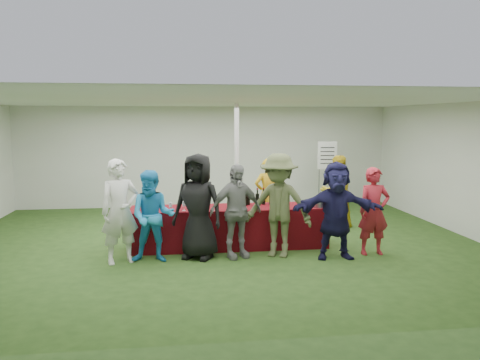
{
  "coord_description": "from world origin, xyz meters",
  "views": [
    {
      "loc": [
        -0.7,
        -8.68,
        2.36
      ],
      "look_at": [
        0.39,
        -0.24,
        1.25
      ],
      "focal_mm": 35.0,
      "sensor_mm": 36.0,
      "label": 1
    }
  ],
  "objects": [
    {
      "name": "ground",
      "position": [
        0.0,
        0.0,
        0.0
      ],
      "size": [
        60.0,
        60.0,
        0.0
      ],
      "primitive_type": "plane",
      "color": "#284719",
      "rests_on": "ground"
    },
    {
      "name": "tent",
      "position": [
        0.5,
        1.2,
        1.35
      ],
      "size": [
        10.0,
        10.0,
        10.0
      ],
      "color": "white",
      "rests_on": "ground"
    },
    {
      "name": "serving_table",
      "position": [
        0.19,
        -0.24,
        0.38
      ],
      "size": [
        3.6,
        0.8,
        0.75
      ],
      "primitive_type": "cube",
      "color": "#630A11",
      "rests_on": "ground"
    },
    {
      "name": "wine_bottles",
      "position": [
        0.8,
        -0.1,
        0.87
      ],
      "size": [
        0.71,
        0.14,
        0.32
      ],
      "color": "black",
      "rests_on": "serving_table"
    },
    {
      "name": "wine_glasses",
      "position": [
        -0.72,
        -0.51,
        0.86
      ],
      "size": [
        1.24,
        0.12,
        0.16
      ],
      "color": "silver",
      "rests_on": "serving_table"
    },
    {
      "name": "water_bottle",
      "position": [
        0.22,
        -0.16,
        0.85
      ],
      "size": [
        0.07,
        0.07,
        0.23
      ],
      "color": "silver",
      "rests_on": "serving_table"
    },
    {
      "name": "bar_towel",
      "position": [
        1.73,
        -0.19,
        0.77
      ],
      "size": [
        0.25,
        0.18,
        0.03
      ],
      "primitive_type": "cube",
      "color": "white",
      "rests_on": "serving_table"
    },
    {
      "name": "dump_bucket",
      "position": [
        1.86,
        -0.46,
        0.84
      ],
      "size": [
        0.26,
        0.26,
        0.18
      ],
      "primitive_type": "cylinder",
      "color": "slate",
      "rests_on": "serving_table"
    },
    {
      "name": "wine_list_sign",
      "position": [
        3.0,
        2.76,
        1.32
      ],
      "size": [
        0.5,
        0.03,
        1.8
      ],
      "color": "slate",
      "rests_on": "ground"
    },
    {
      "name": "staff_pourer",
      "position": [
        1.12,
        0.9,
        0.78
      ],
      "size": [
        0.62,
        0.45,
        1.55
      ],
      "primitive_type": "imported",
      "rotation": [
        0.0,
        0.0,
        3.3
      ],
      "color": "gold",
      "rests_on": "ground"
    },
    {
      "name": "staff_back",
      "position": [
        2.69,
        1.07,
        0.79
      ],
      "size": [
        0.87,
        0.74,
        1.58
      ],
      "primitive_type": "imported",
      "rotation": [
        0.0,
        0.0,
        3.35
      ],
      "color": "gold",
      "rests_on": "ground"
    },
    {
      "name": "customer_0",
      "position": [
        -1.69,
        -0.99,
        0.86
      ],
      "size": [
        0.74,
        0.62,
        1.72
      ],
      "primitive_type": "imported",
      "rotation": [
        0.0,
        0.0,
        0.39
      ],
      "color": "silver",
      "rests_on": "ground"
    },
    {
      "name": "customer_1",
      "position": [
        -1.16,
        -1.0,
        0.77
      ],
      "size": [
        0.8,
        0.66,
        1.53
      ],
      "primitive_type": "imported",
      "rotation": [
        0.0,
        0.0,
        -0.11
      ],
      "color": "#228DCF",
      "rests_on": "ground"
    },
    {
      "name": "customer_2",
      "position": [
        -0.41,
        -0.87,
        0.9
      ],
      "size": [
        1.04,
        0.89,
        1.79
      ],
      "primitive_type": "imported",
      "rotation": [
        0.0,
        0.0,
        -0.45
      ],
      "color": "black",
      "rests_on": "ground"
    },
    {
      "name": "customer_3",
      "position": [
        0.23,
        -0.94,
        0.81
      ],
      "size": [
        1.02,
        0.68,
        1.62
      ],
      "primitive_type": "imported",
      "rotation": [
        0.0,
        0.0,
        0.33
      ],
      "color": "gray",
      "rests_on": "ground"
    },
    {
      "name": "customer_4",
      "position": [
        0.96,
        -0.96,
        0.89
      ],
      "size": [
        1.33,
        1.12,
        1.79
      ],
      "primitive_type": "imported",
      "rotation": [
        0.0,
        0.0,
        -0.47
      ],
      "color": "#4F5733",
      "rests_on": "ground"
    },
    {
      "name": "customer_5",
      "position": [
        1.9,
        -1.19,
        0.83
      ],
      "size": [
        1.57,
        0.6,
        1.66
      ],
      "primitive_type": "imported",
      "rotation": [
        0.0,
        0.0,
        -0.07
      ],
      "color": "#18163E",
      "rests_on": "ground"
    },
    {
      "name": "customer_6",
      "position": [
        2.64,
        -1.04,
        0.77
      ],
      "size": [
        0.56,
        0.37,
        1.53
      ],
      "primitive_type": "imported",
      "rotation": [
        0.0,
        0.0,
        -0.0
      ],
      "color": "#A61E2A",
      "rests_on": "ground"
    }
  ]
}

